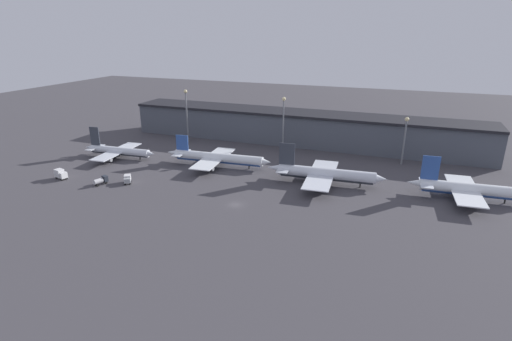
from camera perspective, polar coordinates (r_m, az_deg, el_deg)
The scene contains 12 objects.
ground at distance 134.69m, azimuth -2.92°, elevation -4.90°, with size 600.00×600.00×0.00m, color #423F44.
terminal_building at distance 205.22m, azimuth 6.24°, elevation 6.10°, with size 180.21×20.39×16.31m.
airplane_0 at distance 192.79m, azimuth -19.04°, elevation 2.65°, with size 36.54×29.86×13.50m.
airplane_1 at distance 171.64m, azimuth -5.58°, elevation 1.79°, with size 47.69×32.14×12.41m.
airplane_2 at distance 153.14m, azimuth 9.79°, elevation -0.51°, with size 45.32×34.42×14.77m.
airplane_3 at distance 155.32m, azimuth 28.06°, elevation -2.39°, with size 40.52×30.36×14.56m.
service_vehicle_0 at distance 174.23m, azimuth -26.14°, elevation -0.44°, with size 5.64×3.73×3.80m.
service_vehicle_1 at distance 160.15m, azimuth -17.89°, elevation -1.14°, with size 4.55×5.17×2.99m.
service_vehicle_2 at distance 161.88m, azimuth -21.30°, elevation -1.34°, with size 3.52×5.70×3.04m.
lamp_post_0 at distance 209.39m, azimuth -9.90°, elevation 8.63°, with size 1.80×1.80×26.82m.
lamp_post_1 at distance 188.76m, azimuth 3.93°, elevation 7.56°, with size 1.80×1.80×26.09m.
lamp_post_2 at distance 181.64m, azimuth 20.53°, elevation 4.92°, with size 1.80×1.80×20.81m.
Camera 1 is at (49.99, -111.88, 55.91)m, focal length 28.00 mm.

